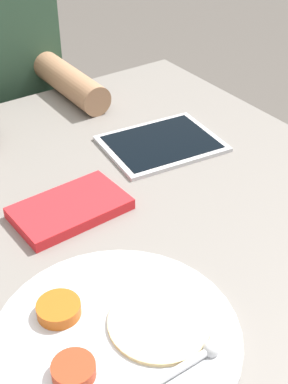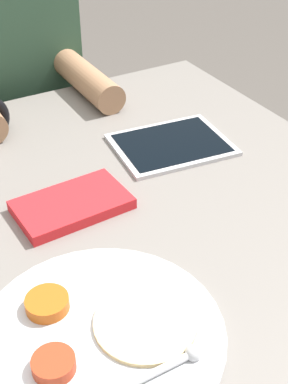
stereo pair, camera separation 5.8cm
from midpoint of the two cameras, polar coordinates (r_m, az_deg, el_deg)
The scene contains 5 objects.
dining_table at distance 1.16m, azimuth -1.98°, elevation -16.95°, with size 1.02×1.04×0.72m.
thali_tray at distance 0.72m, azimuth -2.20°, elevation -14.96°, with size 0.33×0.33×0.03m.
red_notebook at distance 0.93m, azimuth -5.91°, elevation -1.48°, with size 0.20×0.12×0.02m.
tablet_device at distance 1.10m, azimuth 4.44°, elevation 5.04°, with size 0.25×0.20×0.01m.
person_diner at distance 1.54m, azimuth -12.71°, elevation 7.21°, with size 0.37×0.47×1.20m.
Camera 2 is at (-0.29, -0.65, 1.28)m, focal length 50.00 mm.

